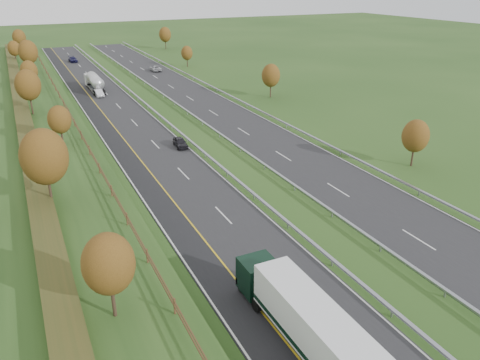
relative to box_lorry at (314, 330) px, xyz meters
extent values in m
plane|color=#244317|center=(9.58, 51.94, -2.33)|extent=(400.00, 400.00, 0.00)
cube|color=black|center=(1.58, 56.94, -2.31)|extent=(10.50, 200.00, 0.04)
cube|color=black|center=(18.08, 56.94, -2.31)|extent=(10.50, 200.00, 0.04)
cube|color=black|center=(-2.17, 56.94, -2.31)|extent=(3.00, 200.00, 0.04)
cube|color=silver|center=(-3.47, 56.94, -2.28)|extent=(0.15, 200.00, 0.01)
cube|color=gold|center=(-0.67, 56.94, -2.28)|extent=(0.15, 200.00, 0.01)
cube|color=silver|center=(6.63, 56.94, -2.28)|extent=(0.15, 200.00, 0.01)
cube|color=silver|center=(13.03, 56.94, -2.28)|extent=(0.15, 200.00, 0.01)
cube|color=silver|center=(23.13, 56.94, -2.28)|extent=(0.15, 200.00, 0.01)
cube|color=silver|center=(2.83, 7.94, -2.28)|extent=(0.15, 4.00, 0.01)
cube|color=silver|center=(16.83, 7.94, -2.28)|extent=(0.15, 4.00, 0.01)
cube|color=silver|center=(2.83, 19.94, -2.28)|extent=(0.15, 4.00, 0.01)
cube|color=silver|center=(16.83, 19.94, -2.28)|extent=(0.15, 4.00, 0.01)
cube|color=silver|center=(2.83, 31.94, -2.28)|extent=(0.15, 4.00, 0.01)
cube|color=silver|center=(16.83, 31.94, -2.28)|extent=(0.15, 4.00, 0.01)
cube|color=silver|center=(2.83, 43.94, -2.28)|extent=(0.15, 4.00, 0.01)
cube|color=silver|center=(16.83, 43.94, -2.28)|extent=(0.15, 4.00, 0.01)
cube|color=silver|center=(2.83, 55.94, -2.28)|extent=(0.15, 4.00, 0.01)
cube|color=silver|center=(16.83, 55.94, -2.28)|extent=(0.15, 4.00, 0.01)
cube|color=silver|center=(2.83, 67.94, -2.28)|extent=(0.15, 4.00, 0.01)
cube|color=silver|center=(16.83, 67.94, -2.28)|extent=(0.15, 4.00, 0.01)
cube|color=silver|center=(2.83, 79.94, -2.28)|extent=(0.15, 4.00, 0.01)
cube|color=silver|center=(16.83, 79.94, -2.28)|extent=(0.15, 4.00, 0.01)
cube|color=silver|center=(2.83, 91.94, -2.28)|extent=(0.15, 4.00, 0.01)
cube|color=silver|center=(16.83, 91.94, -2.28)|extent=(0.15, 4.00, 0.01)
cube|color=silver|center=(2.83, 103.94, -2.28)|extent=(0.15, 4.00, 0.01)
cube|color=silver|center=(16.83, 103.94, -2.28)|extent=(0.15, 4.00, 0.01)
cube|color=silver|center=(2.83, 115.94, -2.28)|extent=(0.15, 4.00, 0.01)
cube|color=silver|center=(16.83, 115.94, -2.28)|extent=(0.15, 4.00, 0.01)
cube|color=silver|center=(2.83, 127.94, -2.28)|extent=(0.15, 4.00, 0.01)
cube|color=silver|center=(16.83, 127.94, -2.28)|extent=(0.15, 4.00, 0.01)
cube|color=silver|center=(2.83, 139.94, -2.28)|extent=(0.15, 4.00, 0.01)
cube|color=silver|center=(16.83, 139.94, -2.28)|extent=(0.15, 4.00, 0.01)
cube|color=silver|center=(2.83, 151.94, -2.28)|extent=(0.15, 4.00, 0.01)
cube|color=silver|center=(16.83, 151.94, -2.28)|extent=(0.15, 4.00, 0.01)
cube|color=#244317|center=(-11.42, 56.94, -1.33)|extent=(12.00, 200.00, 2.00)
cube|color=#333A17|center=(-13.42, 56.94, 0.22)|extent=(2.20, 180.00, 1.10)
cube|color=#422B19|center=(-6.92, 56.94, 0.22)|extent=(0.08, 184.00, 0.10)
cube|color=#422B19|center=(-6.92, 56.94, 0.62)|extent=(0.08, 184.00, 0.10)
cube|color=#422B19|center=(-6.92, 5.44, 0.27)|extent=(0.12, 0.12, 1.20)
cube|color=#422B19|center=(-6.92, 11.94, 0.27)|extent=(0.12, 0.12, 1.20)
cube|color=#422B19|center=(-6.92, 18.44, 0.27)|extent=(0.12, 0.12, 1.20)
cube|color=#422B19|center=(-6.92, 24.94, 0.27)|extent=(0.12, 0.12, 1.20)
cube|color=#422B19|center=(-6.92, 31.44, 0.27)|extent=(0.12, 0.12, 1.20)
cube|color=#422B19|center=(-6.92, 37.94, 0.27)|extent=(0.12, 0.12, 1.20)
cube|color=#422B19|center=(-6.92, 44.44, 0.27)|extent=(0.12, 0.12, 1.20)
cube|color=#422B19|center=(-6.92, 50.94, 0.27)|extent=(0.12, 0.12, 1.20)
cube|color=#422B19|center=(-6.92, 57.44, 0.27)|extent=(0.12, 0.12, 1.20)
cube|color=#422B19|center=(-6.92, 63.94, 0.27)|extent=(0.12, 0.12, 1.20)
cube|color=#422B19|center=(-6.92, 70.44, 0.27)|extent=(0.12, 0.12, 1.20)
cube|color=#422B19|center=(-6.92, 76.94, 0.27)|extent=(0.12, 0.12, 1.20)
cube|color=#422B19|center=(-6.92, 83.44, 0.27)|extent=(0.12, 0.12, 1.20)
cube|color=#422B19|center=(-6.92, 89.94, 0.27)|extent=(0.12, 0.12, 1.20)
cube|color=#422B19|center=(-6.92, 96.44, 0.27)|extent=(0.12, 0.12, 1.20)
cube|color=#422B19|center=(-6.92, 102.94, 0.27)|extent=(0.12, 0.12, 1.20)
cube|color=#422B19|center=(-6.92, 109.44, 0.27)|extent=(0.12, 0.12, 1.20)
cube|color=#422B19|center=(-6.92, 115.94, 0.27)|extent=(0.12, 0.12, 1.20)
cube|color=#422B19|center=(-6.92, 122.44, 0.27)|extent=(0.12, 0.12, 1.20)
cube|color=#422B19|center=(-6.92, 128.94, 0.27)|extent=(0.12, 0.12, 1.20)
cube|color=#422B19|center=(-6.92, 135.44, 0.27)|extent=(0.12, 0.12, 1.20)
cube|color=#422B19|center=(-6.92, 141.94, 0.27)|extent=(0.12, 0.12, 1.20)
cube|color=#422B19|center=(-6.92, 148.44, 0.27)|extent=(0.12, 0.12, 1.20)
cube|color=#94979D|center=(7.28, 56.94, -1.71)|extent=(0.32, 200.00, 0.18)
cube|color=#94979D|center=(7.28, 0.94, -2.05)|extent=(0.10, 0.14, 0.56)
cube|color=#94979D|center=(7.28, 7.94, -2.05)|extent=(0.10, 0.14, 0.56)
cube|color=#94979D|center=(7.28, 14.94, -2.05)|extent=(0.10, 0.14, 0.56)
cube|color=#94979D|center=(7.28, 21.94, -2.05)|extent=(0.10, 0.14, 0.56)
cube|color=#94979D|center=(7.28, 28.94, -2.05)|extent=(0.10, 0.14, 0.56)
cube|color=#94979D|center=(7.28, 35.94, -2.05)|extent=(0.10, 0.14, 0.56)
cube|color=#94979D|center=(7.28, 42.94, -2.05)|extent=(0.10, 0.14, 0.56)
cube|color=#94979D|center=(7.28, 49.94, -2.05)|extent=(0.10, 0.14, 0.56)
cube|color=#94979D|center=(7.28, 56.94, -2.05)|extent=(0.10, 0.14, 0.56)
cube|color=#94979D|center=(7.28, 63.94, -2.05)|extent=(0.10, 0.14, 0.56)
cube|color=#94979D|center=(7.28, 70.94, -2.05)|extent=(0.10, 0.14, 0.56)
cube|color=#94979D|center=(7.28, 77.94, -2.05)|extent=(0.10, 0.14, 0.56)
cube|color=#94979D|center=(7.28, 84.94, -2.05)|extent=(0.10, 0.14, 0.56)
cube|color=#94979D|center=(7.28, 91.94, -2.05)|extent=(0.10, 0.14, 0.56)
cube|color=#94979D|center=(7.28, 98.94, -2.05)|extent=(0.10, 0.14, 0.56)
cube|color=#94979D|center=(7.28, 105.94, -2.05)|extent=(0.10, 0.14, 0.56)
cube|color=#94979D|center=(7.28, 112.94, -2.05)|extent=(0.10, 0.14, 0.56)
cube|color=#94979D|center=(7.28, 119.94, -2.05)|extent=(0.10, 0.14, 0.56)
cube|color=#94979D|center=(7.28, 126.94, -2.05)|extent=(0.10, 0.14, 0.56)
cube|color=#94979D|center=(7.28, 133.94, -2.05)|extent=(0.10, 0.14, 0.56)
cube|color=#94979D|center=(7.28, 140.94, -2.05)|extent=(0.10, 0.14, 0.56)
cube|color=#94979D|center=(7.28, 147.94, -2.05)|extent=(0.10, 0.14, 0.56)
cube|color=#94979D|center=(7.28, 154.94, -2.05)|extent=(0.10, 0.14, 0.56)
cube|color=#94979D|center=(12.38, 56.94, -1.71)|extent=(0.32, 200.00, 0.18)
cube|color=#94979D|center=(12.38, 0.94, -2.05)|extent=(0.10, 0.14, 0.56)
cube|color=#94979D|center=(12.38, 7.94, -2.05)|extent=(0.10, 0.14, 0.56)
cube|color=#94979D|center=(12.38, 14.94, -2.05)|extent=(0.10, 0.14, 0.56)
cube|color=#94979D|center=(12.38, 21.94, -2.05)|extent=(0.10, 0.14, 0.56)
cube|color=#94979D|center=(12.38, 28.94, -2.05)|extent=(0.10, 0.14, 0.56)
cube|color=#94979D|center=(12.38, 35.94, -2.05)|extent=(0.10, 0.14, 0.56)
cube|color=#94979D|center=(12.38, 42.94, -2.05)|extent=(0.10, 0.14, 0.56)
cube|color=#94979D|center=(12.38, 49.94, -2.05)|extent=(0.10, 0.14, 0.56)
cube|color=#94979D|center=(12.38, 56.94, -2.05)|extent=(0.10, 0.14, 0.56)
cube|color=#94979D|center=(12.38, 63.94, -2.05)|extent=(0.10, 0.14, 0.56)
cube|color=#94979D|center=(12.38, 70.94, -2.05)|extent=(0.10, 0.14, 0.56)
cube|color=#94979D|center=(12.38, 77.94, -2.05)|extent=(0.10, 0.14, 0.56)
cube|color=#94979D|center=(12.38, 84.94, -2.05)|extent=(0.10, 0.14, 0.56)
cube|color=#94979D|center=(12.38, 91.94, -2.05)|extent=(0.10, 0.14, 0.56)
cube|color=#94979D|center=(12.38, 98.94, -2.05)|extent=(0.10, 0.14, 0.56)
cube|color=#94979D|center=(12.38, 105.94, -2.05)|extent=(0.10, 0.14, 0.56)
cube|color=#94979D|center=(12.38, 112.94, -2.05)|extent=(0.10, 0.14, 0.56)
cube|color=#94979D|center=(12.38, 119.94, -2.05)|extent=(0.10, 0.14, 0.56)
cube|color=#94979D|center=(12.38, 126.94, -2.05)|extent=(0.10, 0.14, 0.56)
cube|color=#94979D|center=(12.38, 133.94, -2.05)|extent=(0.10, 0.14, 0.56)
cube|color=#94979D|center=(12.38, 140.94, -2.05)|extent=(0.10, 0.14, 0.56)
cube|color=#94979D|center=(12.38, 147.94, -2.05)|extent=(0.10, 0.14, 0.56)
cube|color=#94979D|center=(12.38, 154.94, -2.05)|extent=(0.10, 0.14, 0.56)
cube|color=#94979D|center=(23.88, 56.94, -1.71)|extent=(0.32, 200.00, 0.18)
cube|color=#94979D|center=(23.88, 14.94, -2.05)|extent=(0.10, 0.14, 0.56)
cube|color=#94979D|center=(23.88, 28.94, -2.05)|extent=(0.10, 0.14, 0.56)
cube|color=#94979D|center=(23.88, 42.94, -2.05)|extent=(0.10, 0.14, 0.56)
cube|color=#94979D|center=(23.88, 56.94, -2.05)|extent=(0.10, 0.14, 0.56)
cube|color=#94979D|center=(23.88, 70.94, -2.05)|extent=(0.10, 0.14, 0.56)
cube|color=#94979D|center=(23.88, 84.94, -2.05)|extent=(0.10, 0.14, 0.56)
cube|color=#94979D|center=(23.88, 98.94, -2.05)|extent=(0.10, 0.14, 0.56)
cube|color=#94979D|center=(23.88, 112.94, -2.05)|extent=(0.10, 0.14, 0.56)
cube|color=#94979D|center=(23.88, 126.94, -2.05)|extent=(0.10, 0.14, 0.56)
cube|color=#94979D|center=(23.88, 140.94, -2.05)|extent=(0.10, 0.14, 0.56)
cube|color=#94979D|center=(23.88, 154.94, -2.05)|extent=(0.10, 0.14, 0.56)
cylinder|color=#2D2116|center=(-10.42, 6.94, 0.88)|extent=(0.24, 0.24, 2.43)
ellipsoid|color=#4E3111|center=(-10.42, 6.94, 3.56)|extent=(3.24, 3.24, 4.05)
cylinder|color=#2D2116|center=(-12.42, 24.94, 1.24)|extent=(0.24, 0.24, 3.15)
ellipsoid|color=#4E3111|center=(-12.42, 24.94, 4.71)|extent=(4.20, 4.20, 5.25)
cylinder|color=#2D2116|center=(-9.42, 42.94, 0.75)|extent=(0.24, 0.24, 2.16)
ellipsoid|color=#4E3111|center=(-9.42, 42.94, 3.13)|extent=(2.88, 2.88, 3.60)
cylinder|color=#2D2116|center=(-11.92, 60.94, 1.11)|extent=(0.24, 0.24, 2.88)
ellipsoid|color=#4E3111|center=(-11.92, 60.94, 4.28)|extent=(3.84, 3.84, 4.80)
cylinder|color=#2D2116|center=(-10.92, 78.94, 0.84)|extent=(0.24, 0.24, 2.34)
ellipsoid|color=#4E3111|center=(-10.92, 78.94, 3.41)|extent=(3.12, 3.12, 3.90)
cylinder|color=#2D2116|center=(-9.92, 96.94, 1.20)|extent=(0.24, 0.24, 3.06)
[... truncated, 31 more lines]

